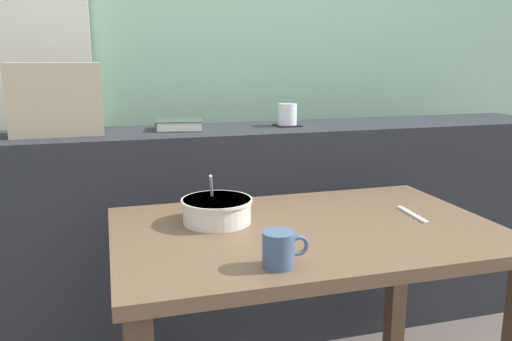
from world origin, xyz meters
The scene contains 11 objects.
outdoor_backdrop centered at (0.00, 1.18, 1.40)m, with size 4.80×0.08×2.80m, color #84B293.
curtain_left_panel centered at (-0.84, 1.08, 1.25)m, with size 0.56×0.06×2.50m, color beige.
dark_console_ledge centered at (0.00, 0.55, 0.44)m, with size 2.80×0.39×0.89m, color #23262B.
breakfast_table centered at (0.03, -0.13, 0.58)m, with size 1.10×0.71×0.69m.
coaster_square centered at (0.21, 0.56, 0.89)m, with size 0.10×0.10×0.01m, color black.
juice_glass centered at (0.21, 0.56, 0.93)m, with size 0.08×0.08×0.09m.
closed_book centered at (-0.24, 0.57, 0.91)m, with size 0.20×0.18×0.04m.
throw_pillow centered at (-0.68, 0.55, 1.02)m, with size 0.32×0.14×0.26m, color tan.
soup_bowl centered at (-0.21, -0.02, 0.73)m, with size 0.21×0.21×0.15m.
fork_utensil centered at (0.38, -0.12, 0.69)m, with size 0.02×0.17×0.01m, color silver.
ceramic_mug centered at (-0.14, -0.39, 0.73)m, with size 0.11×0.08×0.08m.
Camera 1 is at (-0.51, -1.46, 1.17)m, focal length 36.44 mm.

